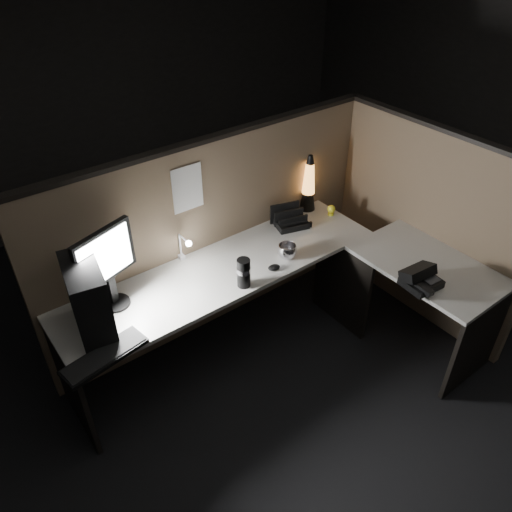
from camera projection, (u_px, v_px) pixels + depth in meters
floor at (294, 386)px, 3.48m from camera, size 6.00×6.00×0.00m
room_shell at (308, 177)px, 2.52m from camera, size 6.00×6.00×6.00m
partition_back at (215, 238)px, 3.63m from camera, size 2.66×0.06×1.50m
partition_right at (423, 227)px, 3.75m from camera, size 0.06×1.66×1.50m
desk at (293, 294)px, 3.38m from camera, size 2.60×1.60×0.73m
pc_tower at (88, 298)px, 2.79m from camera, size 0.26×0.45×0.44m
monitor at (106, 262)px, 2.90m from camera, size 0.40×0.19×0.53m
keyboard at (105, 356)px, 2.72m from camera, size 0.50×0.24×0.02m
mouse at (274, 268)px, 3.35m from camera, size 0.10×0.08×0.03m
clip_lamp at (185, 247)px, 3.35m from camera, size 0.04×0.17×0.22m
organizer at (290, 220)px, 3.79m from camera, size 0.28×0.26×0.18m
lava_lamp at (308, 187)px, 3.89m from camera, size 0.12×0.12×0.46m
travel_mug at (244, 273)px, 3.16m from camera, size 0.09×0.09×0.20m
steel_mug at (287, 251)px, 3.44m from camera, size 0.17×0.17×0.10m
figurine at (331, 209)px, 3.89m from camera, size 0.06×0.06×0.06m
pinned_paper at (188, 189)px, 3.22m from camera, size 0.22×0.00×0.31m
desk_phone at (420, 278)px, 3.20m from camera, size 0.24×0.25×0.14m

